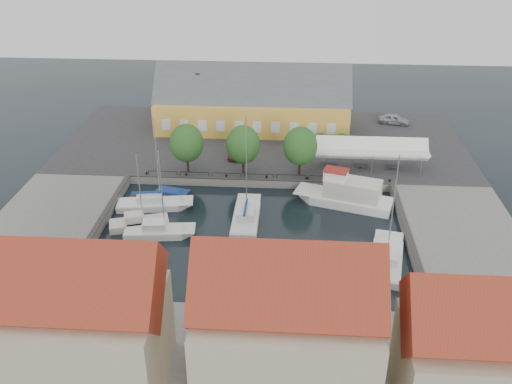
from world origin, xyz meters
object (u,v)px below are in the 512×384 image
(east_boat_c, at_px, (386,261))
(launch_nw, at_px, (172,193))
(launch_sw, at_px, (94,297))
(center_sailboat, at_px, (246,219))
(tent_canopy, at_px, (371,149))
(car_silver, at_px, (394,119))
(west_boat_b, at_px, (137,225))
(car_red, at_px, (238,152))
(trawler, at_px, (347,197))
(west_boat_a, at_px, (153,205))
(warehouse, at_px, (249,105))
(west_boat_c, at_px, (158,233))

(east_boat_c, xyz_separation_m, launch_nw, (-23.86, 12.95, -0.17))
(launch_sw, bearing_deg, center_sailboat, 48.98)
(tent_canopy, xyz_separation_m, car_silver, (5.40, 16.37, -1.90))
(launch_nw, bearing_deg, west_boat_b, -105.73)
(launch_sw, bearing_deg, car_red, 71.25)
(trawler, bearing_deg, east_boat_c, -75.67)
(center_sailboat, relative_size, launch_sw, 2.17)
(launch_nw, bearing_deg, west_boat_a, -113.76)
(warehouse, bearing_deg, tent_canopy, -39.86)
(car_red, bearing_deg, car_silver, 44.78)
(west_boat_b, bearing_deg, warehouse, 70.85)
(west_boat_c, bearing_deg, car_silver, 48.01)
(center_sailboat, height_order, west_boat_a, center_sailboat)
(east_boat_c, distance_m, launch_sw, 27.81)
(trawler, distance_m, west_boat_a, 22.50)
(warehouse, bearing_deg, west_boat_c, -103.65)
(car_silver, height_order, west_boat_c, west_boat_c)
(east_boat_c, bearing_deg, car_red, 127.00)
(trawler, relative_size, launch_nw, 2.72)
(west_boat_b, bearing_deg, car_silver, 44.21)
(trawler, bearing_deg, warehouse, 121.04)
(launch_nw, bearing_deg, car_silver, 37.98)
(east_boat_c, relative_size, west_boat_a, 1.01)
(trawler, xyz_separation_m, east_boat_c, (3.00, -11.74, -0.76))
(car_silver, relative_size, west_boat_a, 0.40)
(center_sailboat, xyz_separation_m, west_boat_b, (-11.71, -1.87, -0.10))
(tent_canopy, bearing_deg, center_sailboat, -139.13)
(launch_sw, bearing_deg, tent_canopy, 44.86)
(warehouse, distance_m, west_boat_b, 30.49)
(car_silver, xyz_separation_m, west_boat_b, (-31.91, -31.04, -1.52))
(east_boat_c, relative_size, west_boat_c, 1.14)
(car_red, height_order, center_sailboat, center_sailboat)
(tent_canopy, relative_size, car_silver, 3.04)
(east_boat_c, bearing_deg, tent_canopy, 88.76)
(launch_sw, bearing_deg, car_silver, 53.10)
(car_silver, xyz_separation_m, car_red, (-22.60, -13.88, -0.11))
(car_silver, distance_m, trawler, 25.95)
(warehouse, xyz_separation_m, west_boat_a, (-9.20, -24.10, -4.16))
(car_silver, height_order, launch_sw, car_silver)
(east_boat_c, height_order, launch_sw, east_boat_c)
(center_sailboat, xyz_separation_m, west_boat_a, (-11.00, 2.56, -0.09))
(warehouse, distance_m, west_boat_a, 26.13)
(car_red, distance_m, west_boat_a, 15.43)
(tent_canopy, distance_m, trawler, 9.12)
(tent_canopy, distance_m, car_silver, 17.34)
(launch_sw, relative_size, launch_nw, 1.35)
(tent_canopy, distance_m, launch_sw, 38.61)
(tent_canopy, distance_m, west_boat_a, 27.97)
(car_silver, bearing_deg, west_boat_c, 151.75)
(tent_canopy, distance_m, west_boat_c, 29.06)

